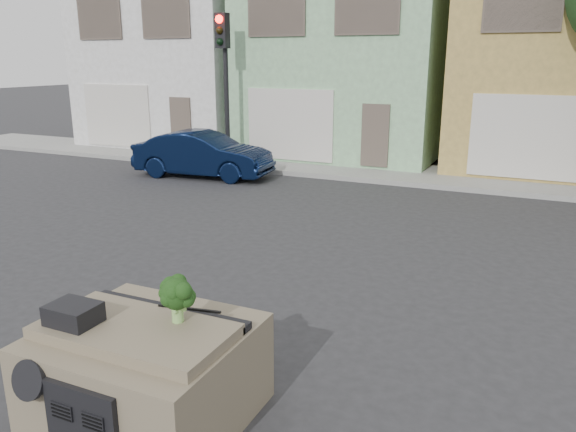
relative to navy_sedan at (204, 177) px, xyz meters
The scene contains 11 objects.
ground_plane 10.01m from the navy_sedan, 50.82° to the right, with size 120.00×120.00×0.00m, color #303033.
sidewalk 6.89m from the navy_sedan, 23.44° to the left, with size 40.00×3.00×0.15m, color gray.
townhouse_white 9.03m from the navy_sedan, 124.75° to the left, with size 7.20×8.20×7.55m, color white.
townhouse_mint 8.23m from the navy_sedan, 67.27° to the left, with size 7.20×8.20×7.55m, color #93C793.
townhouse_tan 12.89m from the navy_sedan, 33.15° to the left, with size 7.20×8.20×7.55m, color tan.
navy_sedan is the anchor object (origin of this frame).
traffic_signal 3.09m from the navy_sedan, 95.78° to the left, with size 0.40×0.40×5.10m, color black.
car_dashboard 12.49m from the navy_sedan, 59.55° to the right, with size 2.00×1.80×1.12m, color #776A53.
instrument_hump 12.56m from the navy_sedan, 62.66° to the right, with size 0.48×0.38×0.20m, color black.
wiper_arm 12.35m from the navy_sedan, 57.53° to the right, with size 0.70×0.03×0.02m, color black.
broccoli 12.63m from the navy_sedan, 58.00° to the right, with size 0.38×0.38×0.47m, color #16330F.
Camera 1 is at (3.46, -7.05, 3.65)m, focal length 35.00 mm.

